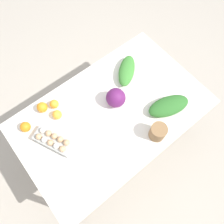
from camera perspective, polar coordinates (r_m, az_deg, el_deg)
ground_plane at (r=2.38m, az=-0.00°, el=-7.19°), size 8.00×8.00×0.00m
dining_table at (r=1.78m, az=-0.00°, el=-1.35°), size 1.49×0.93×0.71m
cabbage_purple at (r=1.68m, az=0.99°, el=3.73°), size 0.15×0.15×0.15m
egg_carton at (r=1.64m, az=-15.06°, el=-7.25°), size 0.23×0.31×0.09m
paper_bag at (r=1.62m, az=11.89°, el=-5.14°), size 0.12×0.12×0.13m
greens_bunch_beet_tops at (r=1.85m, az=3.86°, el=10.75°), size 0.32×0.29×0.09m
greens_bunch_dandelion at (r=1.74m, az=14.56°, el=1.53°), size 0.36×0.25×0.09m
orange_0 at (r=1.71m, az=-14.14°, el=-0.70°), size 0.07×0.07×0.07m
orange_1 at (r=1.77m, az=-17.77°, el=1.19°), size 0.08×0.08×0.08m
orange_2 at (r=1.75m, az=-21.70°, el=-3.63°), size 0.08×0.08×0.08m
orange_3 at (r=1.76m, az=-14.85°, el=2.04°), size 0.07×0.07×0.07m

